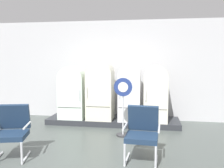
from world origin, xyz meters
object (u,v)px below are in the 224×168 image
at_px(refrigerator_1, 100,88).
at_px(sign_stand, 123,109).
at_px(armchair_left, 12,129).
at_px(refrigerator_3, 156,92).
at_px(armchair_right, 142,131).
at_px(refrigerator_0, 73,91).
at_px(refrigerator_2, 130,90).

height_order(refrigerator_1, sign_stand, refrigerator_1).
height_order(armchair_left, sign_stand, sign_stand).
relative_size(refrigerator_3, armchair_right, 1.56).
bearing_deg(refrigerator_1, refrigerator_0, 179.63).
bearing_deg(armchair_right, armchair_left, -173.70).
height_order(refrigerator_0, sign_stand, refrigerator_0).
bearing_deg(refrigerator_3, sign_stand, -129.44).
bearing_deg(sign_stand, refrigerator_1, 128.56).
xyz_separation_m(refrigerator_0, sign_stand, (1.53, -0.93, -0.27)).
bearing_deg(refrigerator_3, refrigerator_1, -179.66).
relative_size(armchair_left, sign_stand, 0.70).
bearing_deg(armchair_left, refrigerator_0, 81.89).
height_order(refrigerator_1, armchair_right, refrigerator_1).
distance_m(refrigerator_0, refrigerator_1, 0.80).
xyz_separation_m(armchair_right, sign_stand, (-0.49, 1.28, 0.12)).
bearing_deg(refrigerator_1, refrigerator_2, 1.61).
distance_m(refrigerator_0, armchair_left, 2.53).
height_order(refrigerator_2, refrigerator_3, refrigerator_2).
xyz_separation_m(refrigerator_2, sign_stand, (-0.08, -0.95, -0.32)).
height_order(refrigerator_0, refrigerator_3, refrigerator_3).
distance_m(refrigerator_2, armchair_right, 2.31).
bearing_deg(refrigerator_0, armchair_right, -47.54).
bearing_deg(refrigerator_3, armchair_left, -136.94).
xyz_separation_m(refrigerator_0, armchair_right, (2.03, -2.22, -0.39)).
height_order(refrigerator_0, armchair_right, refrigerator_0).
distance_m(refrigerator_1, refrigerator_3, 1.51).
height_order(armchair_left, armchair_right, same).
height_order(refrigerator_1, refrigerator_2, refrigerator_1).
relative_size(refrigerator_1, refrigerator_3, 1.08).
height_order(refrigerator_2, sign_stand, refrigerator_2).
height_order(refrigerator_1, armchair_left, refrigerator_1).
distance_m(armchair_left, armchair_right, 2.40).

